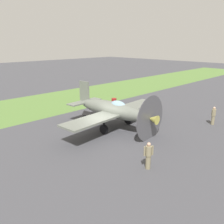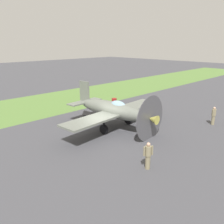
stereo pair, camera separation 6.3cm
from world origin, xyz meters
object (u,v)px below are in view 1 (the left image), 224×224
at_px(fuel_drum, 114,102).
at_px(ground_crew_chief, 148,155).
at_px(airplane_lead, 114,110).
at_px(ground_crew_mechanic, 213,115).

bearing_deg(fuel_drum, ground_crew_chief, 52.40).
bearing_deg(ground_crew_chief, airplane_lead, 90.74).
bearing_deg(fuel_drum, ground_crew_mechanic, 97.92).
relative_size(airplane_lead, fuel_drum, 12.50).
bearing_deg(ground_crew_chief, ground_crew_mechanic, 32.88).
xyz_separation_m(airplane_lead, fuel_drum, (-5.59, -5.44, -1.23)).
relative_size(ground_crew_chief, fuel_drum, 1.92).
xyz_separation_m(airplane_lead, ground_crew_chief, (3.67, 6.58, -0.76)).
height_order(airplane_lead, ground_crew_mechanic, airplane_lead).
relative_size(ground_crew_chief, ground_crew_mechanic, 1.00).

